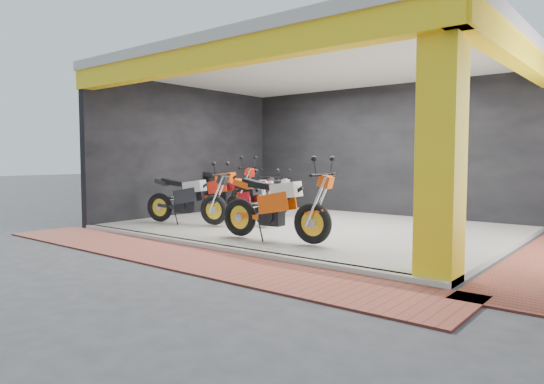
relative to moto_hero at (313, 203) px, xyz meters
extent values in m
plane|color=#2D2D30|center=(-1.33, 0.04, -0.83)|extent=(80.00, 80.00, 0.00)
cube|color=white|center=(-1.33, 2.04, -0.78)|extent=(8.00, 6.00, 0.10)
cube|color=beige|center=(-1.33, 2.04, 2.77)|extent=(8.40, 6.40, 0.20)
cube|color=black|center=(-1.33, 5.14, 0.92)|extent=(8.20, 0.20, 3.50)
cube|color=black|center=(-5.43, 2.04, 0.92)|extent=(0.20, 6.20, 3.50)
cube|color=yellow|center=(2.42, -0.71, 0.92)|extent=(0.50, 0.50, 3.50)
cube|color=yellow|center=(-1.33, -0.96, 2.47)|extent=(8.40, 0.30, 0.40)
cube|color=yellow|center=(2.67, 2.04, 2.47)|extent=(0.30, 6.40, 0.40)
cube|color=white|center=(-1.33, -0.98, -0.78)|extent=(8.00, 0.20, 0.10)
cube|color=brown|center=(-1.33, -1.76, -0.82)|extent=(9.00, 1.40, 0.03)
camera|label=1|loc=(4.59, -6.82, 0.76)|focal=32.00mm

